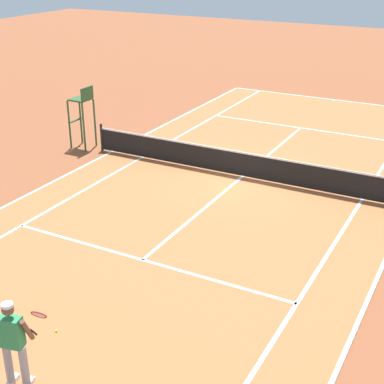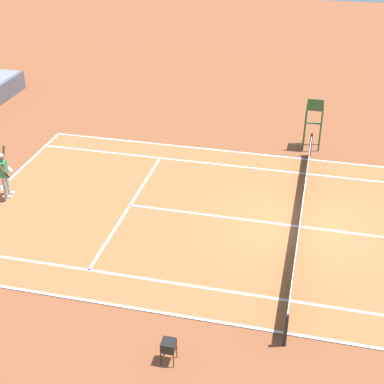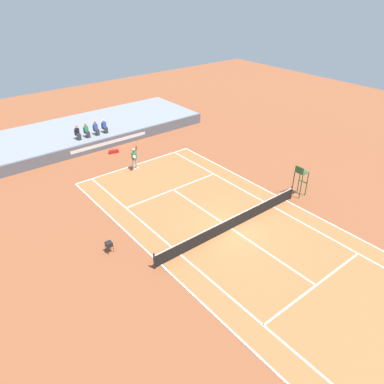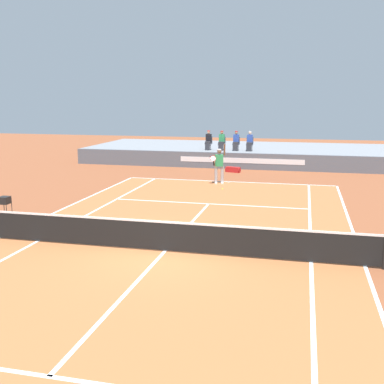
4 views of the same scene
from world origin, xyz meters
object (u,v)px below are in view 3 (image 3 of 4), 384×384
object	(u,v)px
spectator_seated_2	(96,129)
tennis_ball	(150,174)
spectator_seated_3	(105,126)
equipment_bag	(114,151)
spectator_seated_1	(87,131)
spectator_seated_0	(78,133)
umpire_chair	(301,177)
tennis_player	(134,158)
ball_hopper	(109,244)

from	to	relation	value
spectator_seated_2	tennis_ball	xyz separation A→B (m)	(0.55, -8.28, -1.59)
spectator_seated_3	tennis_ball	size ratio (longest dim) A/B	18.60
spectator_seated_3	equipment_bag	xyz separation A→B (m)	(-0.65, -2.72, -1.46)
spectator_seated_1	tennis_ball	distance (m)	8.56
spectator_seated_0	umpire_chair	bearing A→B (deg)	-63.05
spectator_seated_0	equipment_bag	xyz separation A→B (m)	(2.07, -2.72, -1.46)
spectator_seated_0	spectator_seated_3	bearing A→B (deg)	0.00
spectator_seated_0	spectator_seated_2	distance (m)	1.83
spectator_seated_0	tennis_player	distance (m)	7.05
tennis_player	equipment_bag	world-z (taller)	tennis_player
spectator_seated_2	tennis_player	world-z (taller)	spectator_seated_2
spectator_seated_3	equipment_bag	distance (m)	3.16
spectator_seated_2	equipment_bag	bearing A→B (deg)	-85.08
tennis_player	tennis_ball	distance (m)	1.86
tennis_player	umpire_chair	world-z (taller)	umpire_chair
spectator_seated_2	spectator_seated_3	size ratio (longest dim) A/B	1.00
spectator_seated_0	umpire_chair	xyz separation A→B (m)	(9.15, -18.00, -0.06)
spectator_seated_2	spectator_seated_3	xyz separation A→B (m)	(0.89, 0.00, 0.00)
tennis_player	spectator_seated_2	bearing A→B (deg)	90.88
tennis_player	tennis_ball	size ratio (longest dim) A/B	30.63
tennis_ball	spectator_seated_2	bearing A→B (deg)	93.81
spectator_seated_3	tennis_ball	world-z (taller)	spectator_seated_3
spectator_seated_2	ball_hopper	xyz separation A→B (m)	(-6.67, -15.12, -1.05)
ball_hopper	tennis_ball	bearing A→B (deg)	43.49
spectator_seated_3	umpire_chair	bearing A→B (deg)	-70.34
spectator_seated_2	tennis_player	distance (m)	6.77
spectator_seated_1	equipment_bag	world-z (taller)	spectator_seated_1
spectator_seated_1	tennis_ball	bearing A→B (deg)	-79.74
spectator_seated_3	spectator_seated_2	bearing A→B (deg)	180.00
equipment_bag	umpire_chair	bearing A→B (deg)	-65.12
tennis_ball	umpire_chair	world-z (taller)	umpire_chair
equipment_bag	ball_hopper	size ratio (longest dim) A/B	1.36
spectator_seated_0	spectator_seated_2	bearing A→B (deg)	0.00
spectator_seated_3	ball_hopper	size ratio (longest dim) A/B	1.81
tennis_ball	equipment_bag	size ratio (longest dim) A/B	0.07
spectator_seated_0	tennis_ball	size ratio (longest dim) A/B	18.60
spectator_seated_1	ball_hopper	xyz separation A→B (m)	(-5.72, -15.12, -1.05)
spectator_seated_3	umpire_chair	xyz separation A→B (m)	(6.43, -18.00, -0.06)
spectator_seated_2	umpire_chair	distance (m)	19.43
spectator_seated_2	ball_hopper	size ratio (longest dim) A/B	1.81
tennis_ball	ball_hopper	world-z (taller)	ball_hopper
ball_hopper	spectator_seated_2	bearing A→B (deg)	66.21
spectator_seated_0	ball_hopper	xyz separation A→B (m)	(-4.83, -15.12, -1.05)
umpire_chair	spectator_seated_2	bearing A→B (deg)	112.13
spectator_seated_0	tennis_ball	world-z (taller)	spectator_seated_0
spectator_seated_2	umpire_chair	world-z (taller)	umpire_chair
spectator_seated_1	spectator_seated_2	xyz separation A→B (m)	(0.95, 0.00, 0.00)
spectator_seated_3	umpire_chair	distance (m)	19.12
tennis_ball	spectator_seated_3	bearing A→B (deg)	87.67
umpire_chair	tennis_ball	bearing A→B (deg)	124.84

